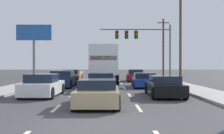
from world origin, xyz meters
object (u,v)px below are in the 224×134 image
utility_pole_mid (180,35)px  utility_pole_far (163,47)px  car_navy (63,79)px  roadside_billboard (34,39)px  box_truck (105,63)px  car_gray (101,82)px  car_blue (144,81)px  traffic_signal_mast (138,38)px  car_white (43,86)px  car_orange (72,76)px  car_maroon (135,76)px  car_tan (98,93)px  car_black (164,86)px

utility_pole_mid → utility_pole_far: bearing=89.4°
car_navy → roadside_billboard: size_ratio=0.63×
box_truck → car_gray: 7.35m
car_blue → traffic_signal_mast: traffic_signal_mast is taller
car_white → car_gray: size_ratio=0.91×
car_orange → car_maroon: car_orange is taller
car_tan → utility_pole_mid: size_ratio=0.41×
car_tan → car_blue: car_tan is taller
car_navy → roadside_billboard: (-6.56, 16.30, 4.75)m
car_white → car_black: (6.92, -0.01, -0.03)m
car_orange → utility_pole_far: utility_pole_far is taller
car_orange → car_gray: (3.39, -10.70, -0.00)m
car_white → car_blue: 9.22m
car_gray → car_blue: car_gray is taller
car_tan → utility_pole_mid: (8.72, 19.63, 4.64)m
box_truck → roadside_billboard: size_ratio=1.11×
car_tan → utility_pole_mid: bearing=66.1°
box_truck → car_black: 11.07m
utility_pole_mid → car_gray: bearing=-124.3°
car_navy → car_blue: car_navy is taller
car_orange → roadside_billboard: roadside_billboard is taller
car_black → car_maroon: bearing=90.8°
car_gray → car_black: 4.86m
car_navy → car_blue: size_ratio=1.12×
utility_pole_mid → car_black: bearing=-107.6°
car_blue → traffic_signal_mast: size_ratio=0.47×
car_navy → traffic_signal_mast: bearing=58.3°
car_white → utility_pole_far: 29.32m
car_orange → car_navy: 7.12m
car_navy → traffic_signal_mast: 14.71m
box_truck → car_black: box_truck is taller
car_black → traffic_signal_mast: 19.25m
car_white → traffic_signal_mast: bearing=68.3°
traffic_signal_mast → utility_pole_mid: (4.54, -2.73, 0.09)m
car_maroon → car_black: bearing=-89.2°
car_tan → car_navy: bearing=107.0°
car_orange → car_blue: bearing=-47.9°
box_truck → car_tan: bearing=-90.7°
car_maroon → car_orange: bearing=-173.5°
car_black → utility_pole_mid: utility_pole_mid is taller
car_navy → utility_pole_mid: bearing=37.6°
car_orange → car_gray: bearing=-72.4°
car_black → utility_pole_mid: size_ratio=0.45×
car_maroon → car_white: bearing=-114.6°
car_white → traffic_signal_mast: size_ratio=0.47×
utility_pole_mid → utility_pole_far: size_ratio=1.15×
box_truck → utility_pole_far: (8.66, 16.02, 2.50)m
car_gray → traffic_signal_mast: (4.17, 15.50, 4.50)m
car_gray → car_blue: bearing=43.9°
car_navy → utility_pole_far: size_ratio=0.52×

